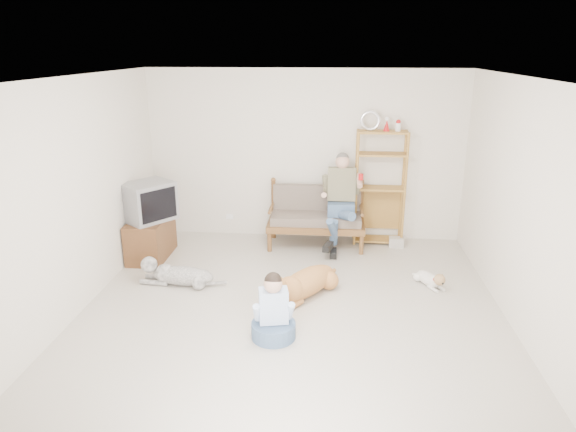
# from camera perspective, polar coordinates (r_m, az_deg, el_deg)

# --- Properties ---
(floor) EXTENTS (5.50, 5.50, 0.00)m
(floor) POSITION_cam_1_polar(r_m,az_deg,el_deg) (6.10, 0.29, -11.18)
(floor) COLOR beige
(floor) RESTS_ON ground
(ceiling) EXTENTS (5.50, 5.50, 0.00)m
(ceiling) POSITION_cam_1_polar(r_m,az_deg,el_deg) (5.32, 0.33, 15.05)
(ceiling) COLOR white
(ceiling) RESTS_ON ground
(wall_back) EXTENTS (5.00, 0.00, 5.00)m
(wall_back) POSITION_cam_1_polar(r_m,az_deg,el_deg) (8.22, 1.89, 6.70)
(wall_back) COLOR silver
(wall_back) RESTS_ON ground
(wall_front) EXTENTS (5.00, 0.00, 5.00)m
(wall_front) POSITION_cam_1_polar(r_m,az_deg,el_deg) (3.06, -4.05, -14.38)
(wall_front) COLOR silver
(wall_front) RESTS_ON ground
(wall_left) EXTENTS (0.00, 5.50, 5.50)m
(wall_left) POSITION_cam_1_polar(r_m,az_deg,el_deg) (6.27, -23.11, 1.53)
(wall_left) COLOR silver
(wall_left) RESTS_ON ground
(wall_right) EXTENTS (0.00, 5.50, 5.50)m
(wall_right) POSITION_cam_1_polar(r_m,az_deg,el_deg) (5.92, 25.22, 0.30)
(wall_right) COLOR silver
(wall_right) RESTS_ON ground
(loveseat) EXTENTS (1.50, 0.71, 0.95)m
(loveseat) POSITION_cam_1_polar(r_m,az_deg,el_deg) (8.07, 3.15, 0.10)
(loveseat) COLOR brown
(loveseat) RESTS_ON ground
(man) EXTENTS (0.56, 0.81, 1.31)m
(man) POSITION_cam_1_polar(r_m,az_deg,el_deg) (7.80, 5.74, 0.92)
(man) COLOR #4A6389
(man) RESTS_ON loveseat
(etagere) EXTENTS (0.80, 0.35, 2.10)m
(etagere) POSITION_cam_1_polar(r_m,az_deg,el_deg) (8.15, 10.15, 3.22)
(etagere) COLOR #AA8035
(etagere) RESTS_ON ground
(book_stack) EXTENTS (0.24, 0.18, 0.14)m
(book_stack) POSITION_cam_1_polar(r_m,az_deg,el_deg) (8.28, 11.95, -2.84)
(book_stack) COLOR silver
(book_stack) RESTS_ON ground
(tv_stand) EXTENTS (0.50, 0.90, 0.60)m
(tv_stand) POSITION_cam_1_polar(r_m,az_deg,el_deg) (7.90, -15.03, -2.36)
(tv_stand) COLOR brown
(tv_stand) RESTS_ON ground
(crt_tv) EXTENTS (0.83, 0.85, 0.56)m
(crt_tv) POSITION_cam_1_polar(r_m,az_deg,el_deg) (7.67, -15.25, 1.57)
(crt_tv) COLOR gray
(crt_tv) RESTS_ON tv_stand
(wall_outlet) EXTENTS (0.12, 0.02, 0.08)m
(wall_outlet) POSITION_cam_1_polar(r_m,az_deg,el_deg) (8.63, -6.50, -0.05)
(wall_outlet) COLOR white
(wall_outlet) RESTS_ON ground
(golden_retriever) EXTENTS (0.96, 1.33, 0.46)m
(golden_retriever) POSITION_cam_1_polar(r_m,az_deg,el_deg) (6.44, 1.35, -7.61)
(golden_retriever) COLOR #BA7740
(golden_retriever) RESTS_ON ground
(shaggy_dog) EXTENTS (1.23, 0.35, 0.36)m
(shaggy_dog) POSITION_cam_1_polar(r_m,az_deg,el_deg) (6.98, -12.44, -6.30)
(shaggy_dog) COLOR white
(shaggy_dog) RESTS_ON ground
(terrier) EXTENTS (0.37, 0.57, 0.24)m
(terrier) POSITION_cam_1_polar(r_m,az_deg,el_deg) (7.03, 15.63, -6.79)
(terrier) COLOR white
(terrier) RESTS_ON ground
(child) EXTENTS (0.48, 0.48, 0.76)m
(child) POSITION_cam_1_polar(r_m,az_deg,el_deg) (5.60, -1.63, -10.88)
(child) COLOR #4A6389
(child) RESTS_ON ground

